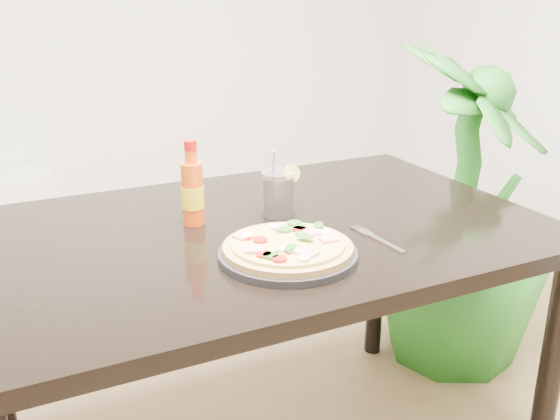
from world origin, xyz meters
name	(u,v)px	position (x,y,z in m)	size (l,w,h in m)	color
dining_table	(259,257)	(0.21, 0.35, 0.67)	(1.40, 0.90, 0.75)	black
plate	(288,254)	(0.19, 0.15, 0.76)	(0.30, 0.30, 0.02)	#232225
pizza	(288,246)	(0.19, 0.15, 0.78)	(0.28, 0.28, 0.03)	tan
hot_sauce_bottle	(193,192)	(0.07, 0.44, 0.83)	(0.06, 0.06, 0.21)	#ED520D
cola_cup	(279,194)	(0.29, 0.40, 0.80)	(0.09, 0.09, 0.18)	black
fork	(375,238)	(0.42, 0.15, 0.75)	(0.03, 0.19, 0.00)	silver
houseplant	(463,209)	(1.11, 0.61, 0.57)	(0.64, 0.64, 1.14)	#22771F
plant_pot	(451,325)	(1.11, 0.61, 0.11)	(0.28, 0.28, 0.22)	brown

